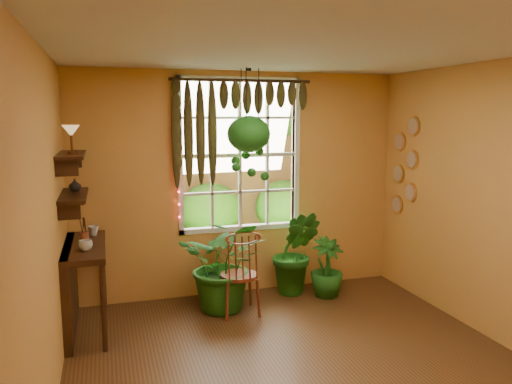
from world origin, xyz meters
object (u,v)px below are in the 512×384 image
at_px(potted_plant_mid, 296,252).
at_px(hanging_basket, 249,137).
at_px(windsor_chair, 240,286).
at_px(counter_ledge, 75,279).
at_px(potted_plant_left, 225,264).

bearing_deg(potted_plant_mid, hanging_basket, -173.11).
bearing_deg(windsor_chair, hanging_basket, 60.31).
relative_size(counter_ledge, hanging_basket, 0.94).
xyz_separation_m(counter_ledge, potted_plant_mid, (2.53, 0.36, -0.03)).
height_order(counter_ledge, hanging_basket, hanging_basket).
distance_m(counter_ledge, windsor_chair, 1.72).
bearing_deg(counter_ledge, hanging_basket, 8.54).
bearing_deg(counter_ledge, windsor_chair, -2.20).
relative_size(windsor_chair, potted_plant_left, 1.03).
bearing_deg(hanging_basket, potted_plant_mid, 6.89).
relative_size(potted_plant_left, hanging_basket, 0.84).
distance_m(potted_plant_left, hanging_basket, 1.44).
distance_m(windsor_chair, potted_plant_mid, 0.95).
bearing_deg(hanging_basket, counter_ledge, -171.46).
bearing_deg(potted_plant_left, windsor_chair, -56.19).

